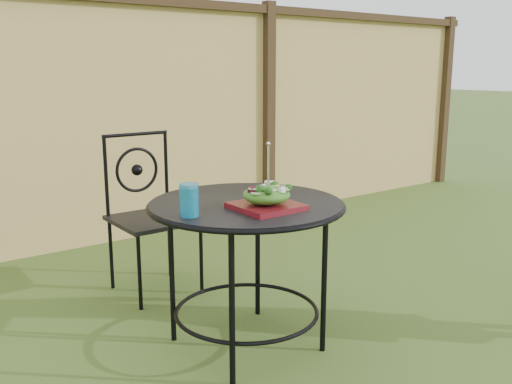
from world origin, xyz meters
The scene contains 8 objects.
ground centered at (0.00, 0.00, 0.00)m, with size 60.00×60.00×0.00m, color #294B18.
fence centered at (0.00, 2.19, 0.95)m, with size 8.00×0.12×1.90m.
patio_table centered at (-0.37, 0.16, 0.59)m, with size 0.92×0.92×0.72m.
patio_chair centered at (-0.41, 1.11, 0.50)m, with size 0.46×0.46×0.95m.
salad_plate centered at (-0.38, -0.01, 0.74)m, with size 0.27×0.27×0.02m, color #470A10.
salad centered at (-0.38, -0.01, 0.79)m, with size 0.21×0.21×0.08m, color #235614.
fork centered at (-0.37, -0.01, 0.92)m, with size 0.01×0.01×0.18m, color silver.
drinking_glass centered at (-0.72, 0.09, 0.79)m, with size 0.08×0.08×0.14m, color #0D7098.
Camera 1 is at (-1.87, -1.94, 1.33)m, focal length 40.00 mm.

